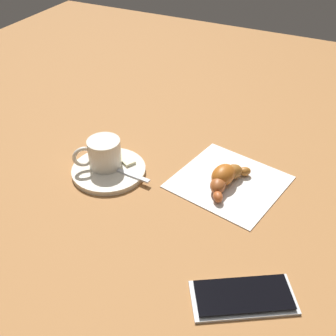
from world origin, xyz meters
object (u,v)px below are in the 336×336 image
object	(u,v)px
sugar_packet	(124,158)
napkin	(229,182)
teaspoon	(110,166)
espresso_cup	(103,153)
saucer	(109,170)
cell_phone	(243,296)
croissant	(225,177)

from	to	relation	value
sugar_packet	napkin	size ratio (longest dim) A/B	0.29
teaspoon	espresso_cup	bearing A→B (deg)	-5.77
saucer	cell_phone	distance (m)	0.37
espresso_cup	sugar_packet	world-z (taller)	espresso_cup
espresso_cup	napkin	world-z (taller)	espresso_cup
teaspoon	croissant	bearing A→B (deg)	-164.88
espresso_cup	saucer	bearing A→B (deg)	158.33
espresso_cup	croissant	bearing A→B (deg)	-166.00
napkin	cell_phone	world-z (taller)	cell_phone
teaspoon	cell_phone	distance (m)	0.37
sugar_packet	napkin	xyz separation A→B (m)	(-0.21, -0.03, -0.01)
saucer	teaspoon	bearing A→B (deg)	-103.26
croissant	cell_phone	distance (m)	0.25
teaspoon	croissant	distance (m)	0.22
sugar_packet	cell_phone	distance (m)	0.38
cell_phone	saucer	bearing A→B (deg)	-26.52
espresso_cup	croissant	distance (m)	0.24
saucer	napkin	distance (m)	0.23
espresso_cup	napkin	xyz separation A→B (m)	(-0.23, -0.07, -0.04)
croissant	cell_phone	size ratio (longest dim) A/B	0.76
sugar_packet	napkin	bearing A→B (deg)	-142.60
espresso_cup	cell_phone	size ratio (longest dim) A/B	0.49
croissant	sugar_packet	bearing A→B (deg)	6.18
saucer	sugar_packet	size ratio (longest dim) A/B	2.56
teaspoon	croissant	xyz separation A→B (m)	(-0.22, -0.06, 0.01)
sugar_packet	croissant	size ratio (longest dim) A/B	0.46
saucer	espresso_cup	size ratio (longest dim) A/B	1.82
espresso_cup	cell_phone	xyz separation A→B (m)	(-0.34, 0.17, -0.03)
saucer	cell_phone	bearing A→B (deg)	153.48
saucer	espresso_cup	xyz separation A→B (m)	(0.01, -0.00, 0.03)
teaspoon	napkin	distance (m)	0.23
saucer	sugar_packet	bearing A→B (deg)	-105.80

